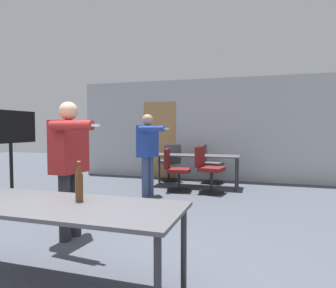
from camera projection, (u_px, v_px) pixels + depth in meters
back_wall at (199, 130)px, 7.85m from camera, size 6.67×0.12×2.62m
conference_table_near at (45, 209)px, 2.47m from camera, size 2.31×0.79×0.73m
conference_table_far at (195, 158)px, 6.87m from camera, size 2.02×0.64×0.73m
tv_screen at (11, 144)px, 5.37m from camera, size 0.44×1.20×1.67m
person_left_plaid at (148, 147)px, 5.84m from camera, size 0.72×0.75×1.62m
person_center_tall at (70, 157)px, 3.60m from camera, size 0.76×0.72×1.66m
office_chair_mid_tucked at (175, 172)px, 6.40m from camera, size 0.58×0.52×0.90m
office_chair_far_left at (209, 165)px, 7.38m from camera, size 0.61×0.55×0.93m
office_chair_near_pushed at (208, 171)px, 6.21m from camera, size 0.59×0.54×0.96m
office_chair_side_rolled at (170, 163)px, 7.61m from camera, size 0.68×0.69×0.94m
beer_bottle at (79, 183)px, 2.50m from camera, size 0.06×0.06×0.34m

